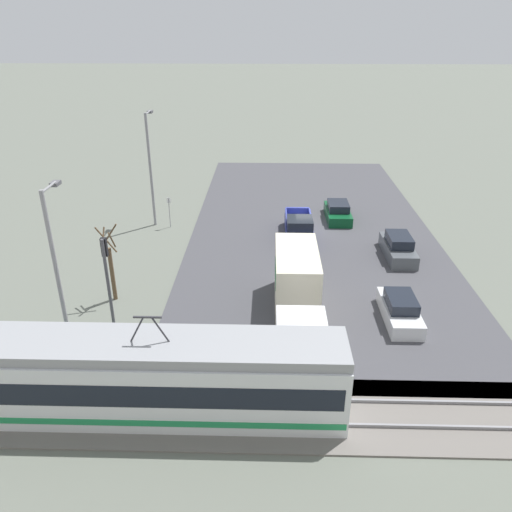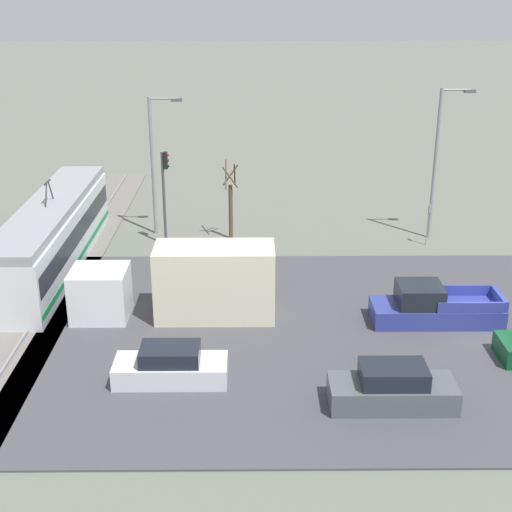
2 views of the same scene
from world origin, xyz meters
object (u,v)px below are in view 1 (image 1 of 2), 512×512
Objects in this scene: no_parking_sign at (169,209)px; street_lamp_near_crossing at (56,259)px; light_rail_tram at (154,378)px; box_truck at (297,291)px; sedan_car_1 at (400,310)px; street_lamp_mid_block at (150,163)px; traffic_light_pole at (107,275)px; pickup_truck at (299,229)px; sedan_car_2 at (398,248)px; sedan_car_0 at (338,212)px; street_tree at (111,267)px.

street_lamp_near_crossing is at bearing 81.98° from no_parking_sign.
box_truck is (-6.17, -7.54, -0.15)m from light_rail_tram.
light_rail_tram is at bearing 50.71° from box_truck.
street_lamp_mid_block reaches higher than sedan_car_1.
box_truck is 1.11× the size of street_lamp_near_crossing.
sedan_car_1 is 0.49× the size of street_lamp_mid_block.
street_lamp_mid_block is at bearing -51.90° from box_truck.
box_truck is at bearing -2.00° from sedan_car_1.
street_lamp_near_crossing is (2.07, 0.71, 1.18)m from traffic_light_pole.
sedan_car_1 is at bearing -171.80° from street_lamp_near_crossing.
street_lamp_near_crossing is (5.43, -4.87, 2.94)m from light_rail_tram.
pickup_truck is at bearing 168.54° from no_parking_sign.
street_lamp_mid_block is at bearing -40.35° from sedan_car_1.
light_rail_tram is 2.72× the size of pickup_truck.
street_lamp_near_crossing is at bearing 8.20° from sedan_car_1.
sedan_car_1 is 21.81m from street_lamp_mid_block.
street_lamp_mid_block reaches higher than light_rail_tram.
traffic_light_pole is at bearing 30.26° from sedan_car_2.
traffic_light_pole is at bearing -58.96° from light_rail_tram.
street_lamp_near_crossing is 0.93× the size of street_lamp_mid_block.
street_lamp_near_crossing reaches higher than no_parking_sign.
sedan_car_0 is 23.93m from street_lamp_near_crossing.
sedan_car_1 is at bearing 173.33° from street_tree.
light_rail_tram is 2.84× the size of traffic_light_pole.
sedan_car_2 is 19.00m from street_tree.
pickup_truck is 2.35× the size of no_parking_sign.
traffic_light_pole reaches higher than light_rail_tram.
street_tree is at bearing 83.98° from no_parking_sign.
no_parking_sign is at bearing -11.46° from pickup_truck.
traffic_light_pole reaches higher than box_truck.
light_rail_tram is 19.75m from pickup_truck.
sedan_car_0 is at bearing -131.58° from street_lamp_near_crossing.
sedan_car_2 is (-6.66, 3.08, -0.02)m from pickup_truck.
traffic_light_pole is at bearing 6.67° from sedan_car_1.
street_lamp_near_crossing is 3.36× the size of no_parking_sign.
no_parking_sign is (16.72, -5.12, 0.74)m from sedan_car_2.
sedan_car_2 is at bearing -131.22° from light_rail_tram.
light_rail_tram is 6.39× the size of no_parking_sign.
sedan_car_1 is 15.49m from traffic_light_pole.
box_truck reaches higher than pickup_truck.
light_rail_tram is 3.59× the size of sedan_car_0.
street_tree is at bearing -9.10° from box_truck.
street_lamp_mid_block reaches higher than traffic_light_pole.
light_rail_tram is 7.86m from street_lamp_near_crossing.
sedan_car_1 is 0.95× the size of sedan_car_2.
street_lamp_near_crossing reaches higher than pickup_truck.
street_lamp_near_crossing reaches higher than box_truck.
pickup_truck is 1.33× the size of sedan_car_1.
sedan_car_2 is at bearing -102.19° from sedan_car_1.
traffic_light_pole is 1.17× the size of street_tree.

